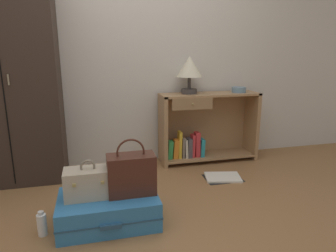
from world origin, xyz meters
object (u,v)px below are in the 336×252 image
at_px(bottle, 42,224).
at_px(bookshelf, 204,128).
at_px(open_book_on_floor, 223,177).
at_px(suitcase_large, 109,209).
at_px(handbag, 131,174).
at_px(table_lamp, 189,69).
at_px(wardrobe, 9,77).
at_px(train_case, 89,183).
at_px(bowl, 239,90).

bearing_deg(bottle, bookshelf, 35.40).
bearing_deg(open_book_on_floor, bookshelf, 90.26).
height_order(suitcase_large, handbag, handbag).
height_order(table_lamp, suitcase_large, table_lamp).
relative_size(table_lamp, bottle, 2.25).
height_order(table_lamp, bottle, table_lamp).
relative_size(wardrobe, bookshelf, 1.80).
relative_size(table_lamp, train_case, 1.18).
relative_size(bookshelf, table_lamp, 2.76).
distance_m(bowl, handbag, 1.75).
distance_m(table_lamp, open_book_on_floor, 1.18).
xyz_separation_m(table_lamp, open_book_on_floor, (0.18, -0.56, -1.02)).
distance_m(wardrobe, bookshelf, 2.01).
bearing_deg(table_lamp, bookshelf, -5.22).
distance_m(bookshelf, table_lamp, 0.68).
distance_m(wardrobe, handbag, 1.51).
distance_m(wardrobe, bowl, 2.30).
bearing_deg(open_book_on_floor, handbag, -151.01).
bearing_deg(table_lamp, train_case, -135.22).
relative_size(wardrobe, suitcase_large, 2.78).
xyz_separation_m(bookshelf, open_book_on_floor, (0.00, -0.54, -0.36)).
bearing_deg(bowl, table_lamp, 175.31).
xyz_separation_m(wardrobe, train_case, (0.66, -0.97, -0.67)).
distance_m(bookshelf, train_case, 1.64).
relative_size(wardrobe, handbag, 4.78).
xyz_separation_m(suitcase_large, handbag, (0.17, -0.00, 0.26)).
xyz_separation_m(table_lamp, bottle, (-1.40, -1.14, -0.95)).
relative_size(wardrobe, bottle, 11.18).
bearing_deg(suitcase_large, open_book_on_floor, 25.04).
bearing_deg(bottle, train_case, 12.01).
bearing_deg(open_book_on_floor, wardrobe, 166.35).
relative_size(bookshelf, open_book_on_floor, 2.86).
bearing_deg(bowl, bottle, -150.91).
distance_m(bottle, open_book_on_floor, 1.68).
distance_m(handbag, bottle, 0.68).
xyz_separation_m(bowl, open_book_on_floor, (-0.38, -0.51, -0.79)).
distance_m(bookshelf, open_book_on_floor, 0.65).
height_order(suitcase_large, bottle, suitcase_large).
xyz_separation_m(wardrobe, bottle, (0.34, -1.04, -0.90)).
bearing_deg(table_lamp, handbag, -125.54).
bearing_deg(wardrobe, bottle, -72.11).
xyz_separation_m(bottle, open_book_on_floor, (1.58, 0.58, -0.07)).
bearing_deg(suitcase_large, table_lamp, 48.84).
bearing_deg(bottle, handbag, 4.30).
height_order(suitcase_large, train_case, train_case).
height_order(bottle, open_book_on_floor, bottle).
relative_size(table_lamp, open_book_on_floor, 1.04).
distance_m(bookshelf, bottle, 1.95).
xyz_separation_m(train_case, handbag, (0.30, -0.02, 0.05)).
bearing_deg(bookshelf, table_lamp, 174.78).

